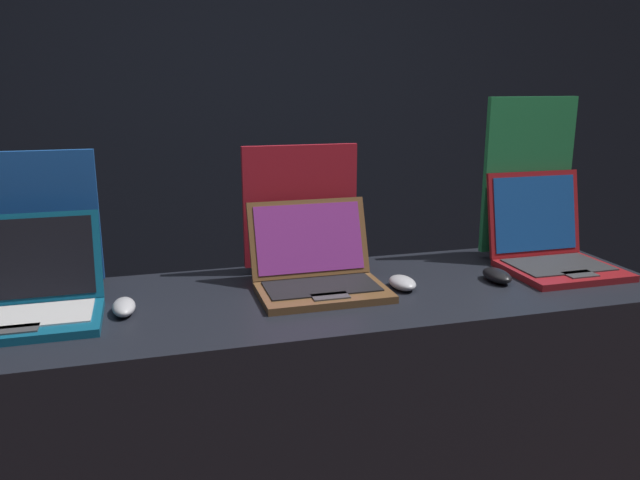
{
  "coord_description": "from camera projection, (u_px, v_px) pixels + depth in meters",
  "views": [
    {
      "loc": [
        -0.44,
        -1.26,
        1.45
      ],
      "look_at": [
        -0.0,
        0.3,
        1.04
      ],
      "focal_mm": 35.0,
      "sensor_mm": 36.0,
      "label": 1
    }
  ],
  "objects": [
    {
      "name": "mouse_middle",
      "position": [
        402.0,
        283.0,
        1.75
      ],
      "size": [
        0.07,
        0.11,
        0.03
      ],
      "color": "#B2B2B7",
      "rests_on": "display_counter"
    },
    {
      "name": "wall_back",
      "position": [
        225.0,
        91.0,
        3.35
      ],
      "size": [
        8.0,
        0.05,
        2.8
      ],
      "color": "black",
      "rests_on": "ground_plane"
    },
    {
      "name": "promo_stand_back",
      "position": [
        527.0,
        181.0,
        2.03
      ],
      "size": [
        0.31,
        0.07,
        0.52
      ],
      "color": "black",
      "rests_on": "display_counter"
    },
    {
      "name": "promo_stand_front",
      "position": [
        30.0,
        227.0,
        1.68
      ],
      "size": [
        0.36,
        0.07,
        0.39
      ],
      "color": "black",
      "rests_on": "display_counter"
    },
    {
      "name": "mouse_front",
      "position": [
        124.0,
        307.0,
        1.56
      ],
      "size": [
        0.06,
        0.12,
        0.04
      ],
      "color": "#B2B2B7",
      "rests_on": "display_counter"
    },
    {
      "name": "mouse_back",
      "position": [
        497.0,
        276.0,
        1.81
      ],
      "size": [
        0.07,
        0.12,
        0.04
      ],
      "color": "black",
      "rests_on": "display_counter"
    },
    {
      "name": "display_counter",
      "position": [
        320.0,
        436.0,
        1.83
      ],
      "size": [
        1.97,
        0.61,
        0.89
      ],
      "color": "black",
      "rests_on": "ground_plane"
    },
    {
      "name": "laptop_middle",
      "position": [
        316.0,
        270.0,
        1.73
      ],
      "size": [
        0.35,
        0.31,
        0.23
      ],
      "color": "brown",
      "rests_on": "display_counter"
    },
    {
      "name": "laptop_front",
      "position": [
        22.0,
        297.0,
        1.51
      ],
      "size": [
        0.37,
        0.29,
        0.24
      ],
      "color": "#0F5170",
      "rests_on": "display_counter"
    },
    {
      "name": "laptop_back",
      "position": [
        551.0,
        247.0,
        1.93
      ],
      "size": [
        0.32,
        0.33,
        0.29
      ],
      "color": "maroon",
      "rests_on": "display_counter"
    },
    {
      "name": "promo_stand_middle",
      "position": [
        299.0,
        212.0,
        1.88
      ],
      "size": [
        0.35,
        0.07,
        0.38
      ],
      "color": "black",
      "rests_on": "display_counter"
    }
  ]
}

